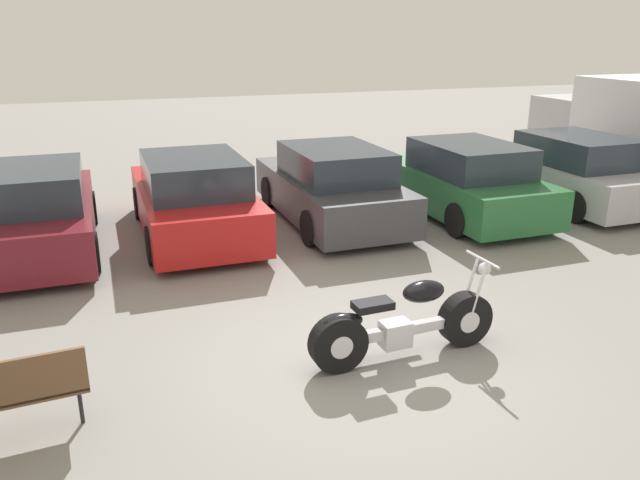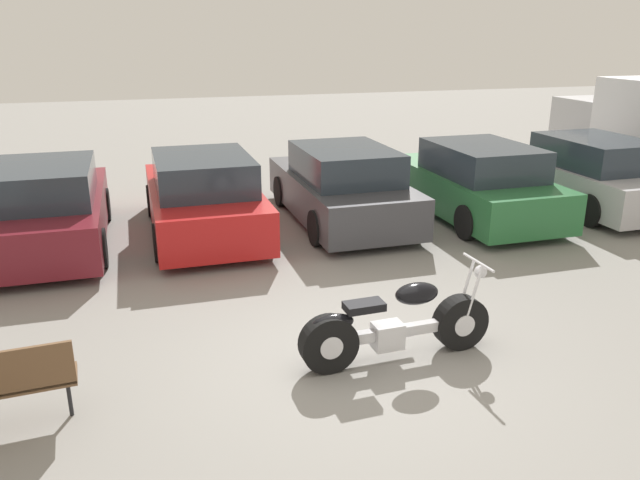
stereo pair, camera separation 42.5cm
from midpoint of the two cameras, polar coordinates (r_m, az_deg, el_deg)
The scene contains 7 objects.
ground_plane at distance 7.35m, azimuth 2.00°, elevation -10.61°, with size 60.00×60.00×0.00m, color gray.
motorcycle at distance 7.19m, azimuth 5.82°, elevation -7.70°, with size 2.31×0.62×1.08m.
parked_car_maroon at distance 11.58m, azimuth -25.69°, elevation 2.25°, with size 1.95×4.39×1.49m.
parked_car_red at distance 11.60m, azimuth -12.49°, elevation 3.71°, with size 1.95×4.39×1.49m.
parked_car_dark_grey at distance 12.21m, azimuth 0.06°, elevation 4.89°, with size 1.95×4.39×1.49m.
parked_car_green at distance 12.96m, azimuth 12.00°, elevation 5.29°, with size 1.95×4.39×1.49m.
parked_car_silver at distance 14.53m, azimuth 21.09°, elevation 5.87°, with size 1.95×4.39×1.49m.
Camera 1 is at (-2.61, -5.88, 3.59)m, focal length 35.00 mm.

